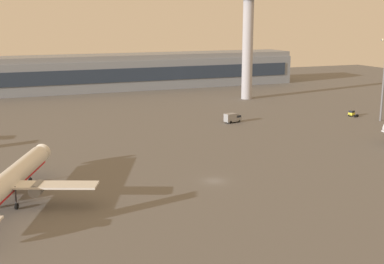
# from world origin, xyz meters

# --- Properties ---
(ground_plane) EXTENTS (416.00, 416.00, 0.00)m
(ground_plane) POSITION_xyz_m (0.00, 0.00, 0.00)
(ground_plane) COLOR #605E5B
(terminal_building) EXTENTS (171.25, 22.40, 16.40)m
(terminal_building) POSITION_xyz_m (17.27, 144.79, 8.09)
(terminal_building) COLOR gray
(terminal_building) RESTS_ON ground
(control_tower) EXTENTS (8.00, 8.00, 48.93)m
(control_tower) POSITION_xyz_m (57.33, 95.33, 27.86)
(control_tower) COLOR #A8A8B2
(control_tower) RESTS_ON ground
(airplane_near_gate) EXTENTS (31.90, 40.45, 10.86)m
(airplane_near_gate) POSITION_xyz_m (-40.35, 1.05, 4.10)
(airplane_near_gate) COLOR silver
(airplane_near_gate) RESTS_ON ground
(pushback_tug) EXTENTS (2.67, 3.48, 2.05)m
(pushback_tug) POSITION_xyz_m (72.91, 47.02, 1.07)
(pushback_tug) COLOR yellow
(pushback_tug) RESTS_ON ground
(catering_truck) EXTENTS (6.03, 3.54, 3.05)m
(catering_truck) POSITION_xyz_m (29.86, 52.65, 1.58)
(catering_truck) COLOR gray
(catering_truck) RESTS_ON ground
(apron_light_west) EXTENTS (4.80, 0.90, 26.91)m
(apron_light_west) POSITION_xyz_m (76.60, 37.23, 15.31)
(apron_light_west) COLOR slate
(apron_light_west) RESTS_ON ground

